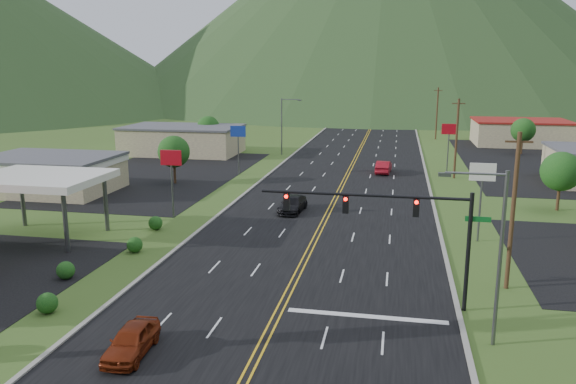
% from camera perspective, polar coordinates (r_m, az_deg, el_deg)
% --- Properties ---
extents(traffic_signal, '(13.10, 0.43, 7.00)m').
position_cam_1_polar(traffic_signal, '(32.80, 11.06, -2.62)').
color(traffic_signal, black).
rests_on(traffic_signal, ground).
extents(streetlight_east, '(3.28, 0.25, 9.00)m').
position_cam_1_polar(streetlight_east, '(29.40, 20.22, -5.26)').
color(streetlight_east, '#59595E').
rests_on(streetlight_east, ground).
extents(streetlight_west, '(3.28, 0.25, 9.00)m').
position_cam_1_polar(streetlight_west, '(89.94, -0.45, 7.08)').
color(streetlight_west, '#59595E').
rests_on(streetlight_west, ground).
extents(gas_canopy, '(10.00, 8.00, 5.30)m').
position_cam_1_polar(gas_canopy, '(49.57, -23.94, 1.11)').
color(gas_canopy, white).
rests_on(gas_canopy, ground).
extents(building_west_mid, '(14.40, 10.40, 4.10)m').
position_cam_1_polar(building_west_mid, '(68.58, -23.04, 1.89)').
color(building_west_mid, beige).
rests_on(building_west_mid, ground).
extents(building_west_far, '(18.40, 11.40, 4.50)m').
position_cam_1_polar(building_west_far, '(93.03, -10.63, 5.24)').
color(building_west_far, beige).
rests_on(building_west_far, ground).
extents(building_east_far, '(16.40, 12.40, 4.50)m').
position_cam_1_polar(building_east_far, '(110.46, 22.52, 5.63)').
color(building_east_far, beige).
rests_on(building_east_far, ground).
extents(pole_sign_west_a, '(2.00, 0.18, 6.40)m').
position_cam_1_polar(pole_sign_west_a, '(52.58, -11.77, 2.74)').
color(pole_sign_west_a, '#59595E').
rests_on(pole_sign_west_a, ground).
extents(pole_sign_west_b, '(2.00, 0.18, 6.40)m').
position_cam_1_polar(pole_sign_west_b, '(73.12, -5.09, 5.66)').
color(pole_sign_west_b, '#59595E').
rests_on(pole_sign_west_b, ground).
extents(pole_sign_east_a, '(2.00, 0.18, 6.40)m').
position_cam_1_polar(pole_sign_east_a, '(47.00, 19.12, 1.15)').
color(pole_sign_east_a, '#59595E').
rests_on(pole_sign_east_a, ground).
extents(pole_sign_east_b, '(2.00, 0.18, 6.40)m').
position_cam_1_polar(pole_sign_east_b, '(78.47, 16.04, 5.69)').
color(pole_sign_east_b, '#59595E').
rests_on(pole_sign_east_b, ground).
extents(tree_west_a, '(3.84, 3.84, 5.82)m').
position_cam_1_polar(tree_west_a, '(68.71, -11.53, 4.03)').
color(tree_west_a, '#382314').
rests_on(tree_west_a, ground).
extents(tree_west_b, '(3.84, 3.84, 5.82)m').
position_cam_1_polar(tree_west_b, '(95.52, -8.10, 6.50)').
color(tree_west_b, '#382314').
rests_on(tree_west_b, ground).
extents(tree_east_a, '(3.84, 3.84, 5.82)m').
position_cam_1_polar(tree_east_a, '(60.60, 25.99, 1.89)').
color(tree_east_a, '#382314').
rests_on(tree_east_a, ground).
extents(tree_east_b, '(3.84, 3.84, 5.82)m').
position_cam_1_polar(tree_east_b, '(98.19, 22.78, 5.81)').
color(tree_east_b, '#382314').
rests_on(tree_east_b, ground).
extents(utility_pole_a, '(1.60, 0.28, 10.00)m').
position_cam_1_polar(utility_pole_a, '(37.42, 21.89, -1.75)').
color(utility_pole_a, '#382314').
rests_on(utility_pole_a, ground).
extents(utility_pole_b, '(1.60, 0.28, 10.00)m').
position_cam_1_polar(utility_pole_b, '(73.56, 16.75, 5.28)').
color(utility_pole_b, '#382314').
rests_on(utility_pole_b, ground).
extents(utility_pole_c, '(1.60, 0.28, 10.00)m').
position_cam_1_polar(utility_pole_c, '(113.25, 14.89, 7.77)').
color(utility_pole_c, '#382314').
rests_on(utility_pole_c, ground).
extents(utility_pole_d, '(1.60, 0.28, 10.00)m').
position_cam_1_polar(utility_pole_d, '(153.11, 14.00, 8.97)').
color(utility_pole_d, '#382314').
rests_on(utility_pole_d, ground).
extents(car_red_near, '(1.99, 4.40, 1.46)m').
position_cam_1_polar(car_red_near, '(29.32, -15.61, -14.38)').
color(car_red_near, maroon).
rests_on(car_red_near, ground).
extents(car_dark_mid, '(2.47, 5.22, 1.47)m').
position_cam_1_polar(car_dark_mid, '(54.49, 0.49, -1.29)').
color(car_dark_mid, black).
rests_on(car_dark_mid, ground).
extents(car_red_far, '(2.09, 5.12, 1.65)m').
position_cam_1_polar(car_red_far, '(75.46, 9.68, 2.50)').
color(car_red_far, maroon).
rests_on(car_red_far, ground).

